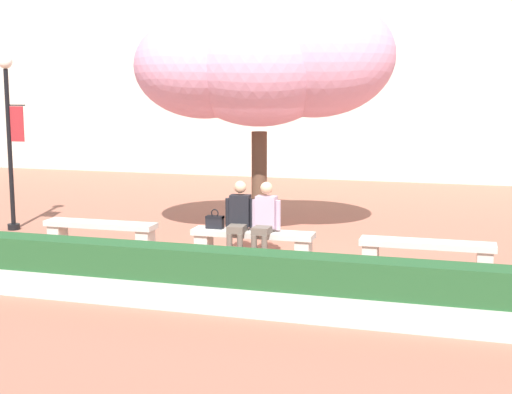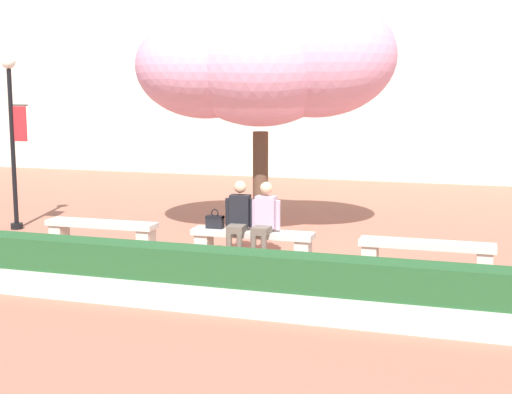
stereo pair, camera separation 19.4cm
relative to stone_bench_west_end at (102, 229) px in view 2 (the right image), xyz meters
name	(u,v)px [view 2 (the right image)]	position (x,y,z in m)	size (l,w,h in m)	color
ground_plane	(252,256)	(2.89, 0.00, -0.31)	(100.00, 100.00, 0.00)	#9E604C
building_facade	(370,24)	(2.89, 12.68, 4.64)	(28.00, 4.00, 9.91)	beige
stone_bench_west_end	(102,229)	(0.00, 0.00, 0.00)	(2.12, 0.45, 0.45)	#BCB7AD
stone_bench_near_west	(252,239)	(2.89, 0.00, 0.00)	(2.12, 0.45, 0.45)	#BCB7AD
stone_bench_center	(426,250)	(5.78, 0.00, 0.00)	(2.12, 0.45, 0.45)	#BCB7AD
person_seated_left	(239,216)	(2.67, -0.05, 0.39)	(0.51, 0.70, 1.29)	black
person_seated_right	(264,218)	(3.12, -0.05, 0.39)	(0.51, 0.69, 1.29)	black
handbag	(215,221)	(2.21, 0.00, 0.27)	(0.30, 0.15, 0.34)	black
cherry_tree_main	(264,63)	(2.59, 1.66, 3.00)	(4.81, 3.32, 4.58)	#513828
lamp_post_with_banner	(12,125)	(-2.44, 0.86, 1.81)	(0.54, 0.28, 3.51)	black
planter_hedge_foreground	(184,278)	(2.89, -2.95, 0.07)	(11.69, 0.50, 0.80)	#BCB7AD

